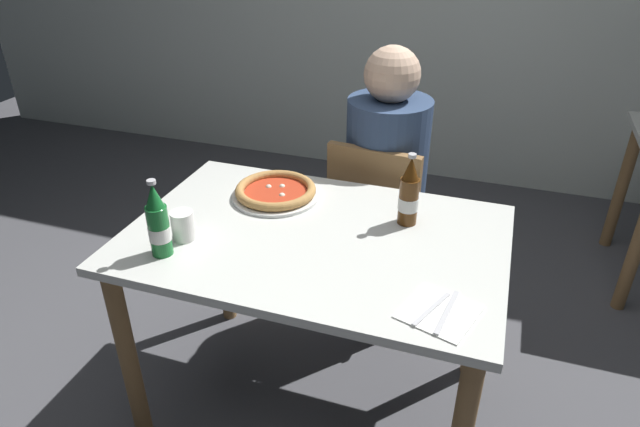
# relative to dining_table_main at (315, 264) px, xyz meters

# --- Properties ---
(ground_plane) EXTENTS (8.00, 8.00, 0.00)m
(ground_plane) POSITION_rel_dining_table_main_xyz_m (0.00, 0.00, -0.64)
(ground_plane) COLOR #4C4C51
(dining_table_main) EXTENTS (1.20, 0.80, 0.75)m
(dining_table_main) POSITION_rel_dining_table_main_xyz_m (0.00, 0.00, 0.00)
(dining_table_main) COLOR silver
(dining_table_main) RESTS_ON ground_plane
(chair_behind_table) EXTENTS (0.44, 0.44, 0.85)m
(chair_behind_table) POSITION_rel_dining_table_main_xyz_m (0.08, 0.61, -0.15)
(chair_behind_table) COLOR olive
(chair_behind_table) RESTS_ON ground_plane
(diner_seated) EXTENTS (0.34, 0.34, 1.21)m
(diner_seated) POSITION_rel_dining_table_main_xyz_m (0.08, 0.66, -0.05)
(diner_seated) COLOR #2D3342
(diner_seated) RESTS_ON ground_plane
(pizza_margherita_near) EXTENTS (0.31, 0.31, 0.04)m
(pizza_margherita_near) POSITION_rel_dining_table_main_xyz_m (-0.22, 0.20, 0.14)
(pizza_margherita_near) COLOR white
(pizza_margherita_near) RESTS_ON dining_table_main
(beer_bottle_left) EXTENTS (0.07, 0.07, 0.25)m
(beer_bottle_left) POSITION_rel_dining_table_main_xyz_m (-0.40, -0.25, 0.22)
(beer_bottle_left) COLOR #196B2D
(beer_bottle_left) RESTS_ON dining_table_main
(beer_bottle_center) EXTENTS (0.07, 0.07, 0.25)m
(beer_bottle_center) POSITION_rel_dining_table_main_xyz_m (0.26, 0.17, 0.22)
(beer_bottle_center) COLOR #512D0F
(beer_bottle_center) RESTS_ON dining_table_main
(napkin_with_cutlery) EXTENTS (0.23, 0.23, 0.01)m
(napkin_with_cutlery) POSITION_rel_dining_table_main_xyz_m (0.43, -0.26, 0.12)
(napkin_with_cutlery) COLOR white
(napkin_with_cutlery) RESTS_ON dining_table_main
(paper_cup) EXTENTS (0.07, 0.07, 0.09)m
(paper_cup) POSITION_rel_dining_table_main_xyz_m (-0.38, -0.16, 0.16)
(paper_cup) COLOR white
(paper_cup) RESTS_ON dining_table_main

